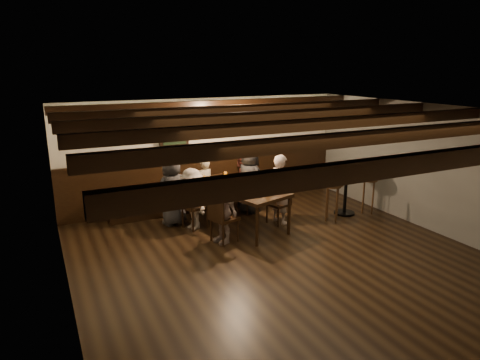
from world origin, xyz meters
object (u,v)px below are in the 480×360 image
chair_right_far (279,211)px  person_bench_centre (205,186)px  chair_right_near (248,199)px  high_top_table (346,182)px  person_left_near (192,199)px  dining_table (237,190)px  person_right_far (280,189)px  chair_left_far (224,227)px  person_left_far (222,210)px  bar_stool_left (332,202)px  person_bench_left (173,191)px  bar_stool_right (368,195)px  person_bench_right (241,180)px  chair_left_near (194,214)px  person_right_near (249,180)px

chair_right_far → person_bench_centre: (-1.10, 1.25, 0.34)m
chair_right_near → high_top_table: high_top_table is taller
high_top_table → person_left_near: bearing=169.3°
dining_table → person_right_far: bearing=-31.0°
chair_left_far → person_left_far: bearing=-90.0°
bar_stool_left → high_top_table: bearing=39.1°
chair_right_near → person_left_near: bearing=90.0°
high_top_table → bar_stool_left: size_ratio=0.99×
chair_left_far → person_bench_left: person_bench_left is taller
person_right_far → bar_stool_left: size_ratio=1.31×
person_bench_centre → person_bench_left: bearing=9.5°
person_left_near → person_right_far: person_right_far is taller
bar_stool_right → bar_stool_left: bearing=-165.8°
chair_right_far → person_bench_centre: size_ratio=0.71×
dining_table → chair_right_far: bearing=-32.1°
person_bench_right → person_left_near: bearing=15.3°
chair_left_near → person_bench_centre: (0.53, 0.77, 0.32)m
chair_left_far → person_bench_left: (-0.54, 1.25, 0.41)m
person_left_near → person_right_near: size_ratio=0.84×
person_bench_centre → person_left_far: (-0.31, -1.65, 0.01)m
bar_stool_left → person_left_near: bearing=-179.9°
person_right_far → bar_stool_right: person_right_far is taller
person_bench_left → bar_stool_left: bearing=142.1°
person_bench_left → chair_right_near: bearing=164.5°
chair_left_far → person_left_near: person_left_near is taller
chair_left_near → chair_right_near: chair_right_near is taller
person_bench_left → chair_left_far: bearing=97.6°
person_bench_left → high_top_table: person_bench_left is taller
high_top_table → bar_stool_left: bar_stool_left is taller
person_bench_centre → person_left_far: size_ratio=0.98×
dining_table → person_bench_left: (-1.11, 0.62, -0.04)m
chair_right_far → bar_stool_right: bar_stool_right is taller
dining_table → chair_left_far: (-0.57, -0.63, -0.45)m
person_bench_right → person_left_near: 1.71m
chair_left_far → person_bench_centre: bearing=154.4°
person_bench_left → person_bench_right: bearing=180.0°
person_left_near → bar_stool_right: person_left_near is taller
dining_table → person_bench_right: 1.28m
chair_right_far → person_bench_left: bearing=50.2°
dining_table → chair_left_far: size_ratio=2.49×
dining_table → chair_right_far: 0.97m
chair_left_near → bar_stool_left: bar_stool_left is taller
dining_table → person_left_far: size_ratio=1.88×
dining_table → person_right_far: (0.84, -0.23, -0.03)m
chair_left_near → person_right_near: size_ratio=0.65×
person_left_near → high_top_table: 3.27m
chair_right_near → person_bench_left: person_bench_left is taller
chair_left_far → bar_stool_left: (2.44, 0.04, 0.12)m
high_top_table → chair_left_far: bearing=-175.1°
chair_right_near → bar_stool_right: bearing=-132.8°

